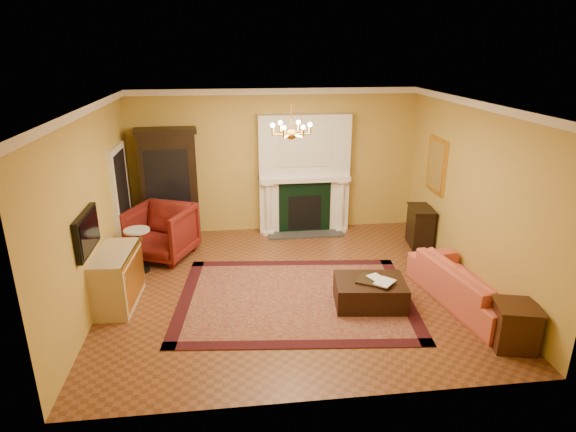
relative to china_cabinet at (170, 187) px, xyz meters
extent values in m
cube|color=brown|center=(2.17, -2.49, -1.10)|extent=(6.00, 5.50, 0.02)
cube|color=white|center=(2.17, -2.49, 1.92)|extent=(6.00, 5.50, 0.02)
cube|color=gold|center=(2.17, 0.27, 0.41)|extent=(6.00, 0.02, 3.00)
cube|color=gold|center=(2.17, -5.25, 0.41)|extent=(6.00, 0.02, 3.00)
cube|color=gold|center=(-0.84, -2.49, 0.41)|extent=(0.02, 5.50, 3.00)
cube|color=gold|center=(5.18, -2.49, 0.41)|extent=(0.02, 5.50, 3.00)
cube|color=white|center=(2.77, 0.10, 0.16)|extent=(1.90, 0.32, 2.50)
cube|color=silver|center=(2.77, -0.07, 0.76)|extent=(1.10, 0.01, 0.80)
cube|color=black|center=(2.77, -0.07, -0.54)|extent=(1.10, 0.02, 1.10)
cube|color=black|center=(2.77, -0.08, -0.64)|extent=(0.70, 0.02, 0.75)
cube|color=#333333|center=(2.77, -0.19, -1.07)|extent=(1.60, 0.50, 0.04)
cube|color=white|center=(2.77, 0.04, 0.09)|extent=(1.90, 0.44, 0.10)
cylinder|color=white|center=(1.99, -0.08, -0.50)|extent=(0.14, 0.14, 1.18)
cylinder|color=white|center=(3.55, -0.08, -0.50)|extent=(0.14, 0.14, 1.18)
cube|color=white|center=(2.17, 0.22, 1.85)|extent=(6.00, 0.08, 0.12)
cube|color=white|center=(-0.79, -2.49, 1.85)|extent=(0.08, 5.50, 0.12)
cube|color=white|center=(5.13, -2.49, 1.85)|extent=(0.08, 5.50, 0.12)
cube|color=silver|center=(-0.79, -0.79, -0.04)|extent=(0.08, 1.05, 2.10)
cube|color=black|center=(-0.76, -0.79, -0.07)|extent=(0.02, 0.85, 1.95)
cube|color=black|center=(-0.78, -3.09, 0.26)|extent=(0.08, 0.95, 0.58)
cube|color=black|center=(-0.74, -3.09, 0.26)|extent=(0.01, 0.85, 0.48)
cube|color=gold|center=(5.14, -1.09, 0.56)|extent=(0.05, 0.76, 1.05)
cube|color=white|center=(5.11, -1.09, 0.56)|extent=(0.01, 0.62, 0.90)
cylinder|color=gold|center=(2.17, -2.49, 1.71)|extent=(0.03, 0.03, 0.40)
sphere|color=gold|center=(2.17, -2.49, 1.46)|extent=(0.16, 0.16, 0.16)
sphere|color=#FFE5B2|center=(2.45, -2.49, 1.60)|extent=(0.07, 0.07, 0.07)
sphere|color=#FFE5B2|center=(2.31, -2.25, 1.60)|extent=(0.07, 0.07, 0.07)
sphere|color=#FFE5B2|center=(2.03, -2.25, 1.60)|extent=(0.07, 0.07, 0.07)
sphere|color=#FFE5B2|center=(1.89, -2.49, 1.60)|extent=(0.07, 0.07, 0.07)
sphere|color=#FFE5B2|center=(2.03, -2.73, 1.60)|extent=(0.07, 0.07, 0.07)
sphere|color=#FFE5B2|center=(2.31, -2.73, 1.60)|extent=(0.07, 0.07, 0.07)
cube|color=#450E12|center=(2.19, -2.88, -1.08)|extent=(3.93, 3.10, 0.01)
cube|color=black|center=(0.00, 0.00, 0.00)|extent=(1.14, 0.63, 2.18)
imported|color=maroon|center=(-0.09, -1.00, -0.54)|extent=(1.38, 1.35, 1.10)
cylinder|color=black|center=(-0.42, -1.59, -1.07)|extent=(0.31, 0.31, 0.04)
cylinder|color=black|center=(-0.42, -1.59, -0.69)|extent=(0.07, 0.07, 0.71)
cylinder|color=white|center=(-0.42, -1.59, -0.31)|extent=(0.45, 0.45, 0.03)
cube|color=tan|center=(-0.56, -2.72, -0.66)|extent=(0.62, 1.20, 0.87)
imported|color=#C3563E|center=(4.82, -3.36, -0.66)|extent=(0.99, 2.29, 0.86)
cube|color=#39190F|center=(4.89, -4.52, -0.80)|extent=(0.62, 0.62, 0.59)
cube|color=black|center=(4.95, -1.04, -0.71)|extent=(0.48, 0.73, 0.77)
cube|color=black|center=(3.30, -3.22, -0.88)|extent=(1.15, 0.89, 0.40)
cube|color=black|center=(3.34, -3.26, -0.66)|extent=(0.61, 0.57, 0.03)
imported|color=gray|center=(3.30, -3.27, -0.52)|extent=(0.19, 0.10, 0.26)
imported|color=gray|center=(3.39, -3.30, -0.49)|extent=(0.18, 0.18, 0.32)
cylinder|color=gray|center=(2.14, 0.04, 0.19)|extent=(0.12, 0.12, 0.10)
cone|color=black|center=(2.14, 0.04, 0.42)|extent=(0.17, 0.17, 0.37)
cylinder|color=gray|center=(3.28, 0.04, 0.18)|extent=(0.11, 0.11, 0.09)
cone|color=black|center=(3.28, 0.04, 0.39)|extent=(0.16, 0.16, 0.33)
camera|label=1|loc=(1.25, -9.61, 2.71)|focal=30.00mm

